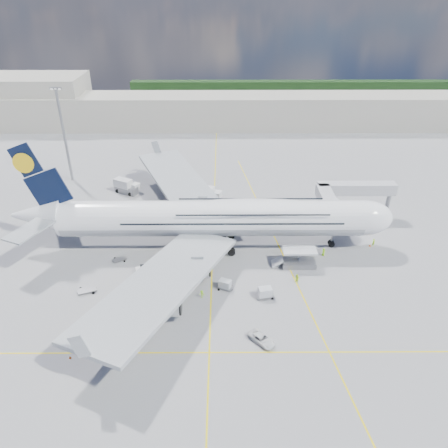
{
  "coord_description": "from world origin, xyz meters",
  "views": [
    {
      "loc": [
        1.98,
        -67.9,
        49.37
      ],
      "look_at": [
        2.38,
        8.0,
        6.55
      ],
      "focal_mm": 35.0,
      "sensor_mm": 36.0,
      "label": 1
    }
  ],
  "objects_px": {
    "light_mast": "(64,134)",
    "crew_wing": "(158,272)",
    "airliner": "(214,218)",
    "cone_wing_right_inner": "(191,289)",
    "baggage_tug": "(143,270)",
    "catering_truck_outer": "(126,187)",
    "cone_wing_left_outer": "(157,204)",
    "cargo_loader": "(298,260)",
    "dolly_row_c": "(134,287)",
    "crew_nose": "(374,242)",
    "cone_nose": "(370,245)",
    "dolly_row_b": "(127,303)",
    "dolly_back": "(120,259)",
    "service_van": "(262,339)",
    "crew_van": "(323,252)",
    "cone_tail": "(56,228)",
    "catering_truck_inner": "(207,195)",
    "dolly_nose_far": "(225,284)",
    "dolly_nose_near": "(265,292)",
    "jet_bridge": "(345,194)",
    "cone_wing_right_outer": "(70,357)",
    "dolly_row_a": "(87,290)",
    "crew_tug": "(202,294)",
    "crew_loader": "(297,279)",
    "cone_wing_left_inner": "(179,226)"
  },
  "relations": [
    {
      "from": "dolly_back",
      "to": "cone_tail",
      "type": "bearing_deg",
      "value": 111.43
    },
    {
      "from": "service_van",
      "to": "cone_wing_right_inner",
      "type": "xyz_separation_m",
      "value": [
        -11.73,
        13.1,
        -0.38
      ]
    },
    {
      "from": "baggage_tug",
      "to": "crew_van",
      "type": "bearing_deg",
      "value": -6.24
    },
    {
      "from": "jet_bridge",
      "to": "dolly_nose_near",
      "type": "relative_size",
      "value": 5.52
    },
    {
      "from": "light_mast",
      "to": "cone_wing_left_outer",
      "type": "height_order",
      "value": "light_mast"
    },
    {
      "from": "dolly_row_a",
      "to": "crew_tug",
      "type": "relative_size",
      "value": 2.35
    },
    {
      "from": "catering_truck_inner",
      "to": "catering_truck_outer",
      "type": "distance_m",
      "value": 22.02
    },
    {
      "from": "cone_wing_left_inner",
      "to": "cone_tail",
      "type": "height_order",
      "value": "cone_tail"
    },
    {
      "from": "crew_tug",
      "to": "dolly_nose_near",
      "type": "bearing_deg",
      "value": 21.77
    },
    {
      "from": "dolly_nose_far",
      "to": "dolly_nose_near",
      "type": "xyz_separation_m",
      "value": [
        7.06,
        -2.52,
        0.1
      ]
    },
    {
      "from": "catering_truck_inner",
      "to": "cone_wing_right_outer",
      "type": "xyz_separation_m",
      "value": [
        -18.89,
        -52.26,
        -1.69
      ]
    },
    {
      "from": "airliner",
      "to": "cone_wing_left_outer",
      "type": "xyz_separation_m",
      "value": [
        -14.46,
        19.24,
        -6.57
      ]
    },
    {
      "from": "jet_bridge",
      "to": "cone_wing_right_inner",
      "type": "height_order",
      "value": "jet_bridge"
    },
    {
      "from": "dolly_row_a",
      "to": "dolly_row_c",
      "type": "height_order",
      "value": "dolly_row_c"
    },
    {
      "from": "light_mast",
      "to": "crew_wing",
      "type": "height_order",
      "value": "light_mast"
    },
    {
      "from": "baggage_tug",
      "to": "catering_truck_outer",
      "type": "bearing_deg",
      "value": 89.68
    },
    {
      "from": "crew_wing",
      "to": "cone_wing_right_outer",
      "type": "distance_m",
      "value": 23.29
    },
    {
      "from": "jet_bridge",
      "to": "dolly_nose_near",
      "type": "bearing_deg",
      "value": -126.03
    },
    {
      "from": "cone_nose",
      "to": "cone_wing_right_inner",
      "type": "relative_size",
      "value": 0.98
    },
    {
      "from": "dolly_row_b",
      "to": "dolly_back",
      "type": "height_order",
      "value": "dolly_row_b"
    },
    {
      "from": "cargo_loader",
      "to": "catering_truck_inner",
      "type": "height_order",
      "value": "catering_truck_inner"
    },
    {
      "from": "cone_nose",
      "to": "cone_wing_right_outer",
      "type": "xyz_separation_m",
      "value": [
        -53.94,
        -30.91,
        -0.01
      ]
    },
    {
      "from": "crew_loader",
      "to": "crew_tug",
      "type": "bearing_deg",
      "value": -110.26
    },
    {
      "from": "service_van",
      "to": "crew_van",
      "type": "distance_m",
      "value": 28.32
    },
    {
      "from": "catering_truck_inner",
      "to": "service_van",
      "type": "height_order",
      "value": "catering_truck_inner"
    },
    {
      "from": "dolly_back",
      "to": "cone_wing_right_inner",
      "type": "distance_m",
      "value": 17.72
    },
    {
      "from": "light_mast",
      "to": "catering_truck_outer",
      "type": "bearing_deg",
      "value": -26.64
    },
    {
      "from": "catering_truck_inner",
      "to": "cone_tail",
      "type": "xyz_separation_m",
      "value": [
        -33.63,
        -13.68,
        -1.66
      ]
    },
    {
      "from": "crew_van",
      "to": "cone_wing_left_inner",
      "type": "xyz_separation_m",
      "value": [
        -30.33,
        11.88,
        -0.6
      ]
    },
    {
      "from": "catering_truck_inner",
      "to": "crew_tug",
      "type": "xyz_separation_m",
      "value": [
        0.2,
        -38.23,
        -1.13
      ]
    },
    {
      "from": "jet_bridge",
      "to": "dolly_row_c",
      "type": "relative_size",
      "value": 6.33
    },
    {
      "from": "airliner",
      "to": "cone_wing_right_inner",
      "type": "xyz_separation_m",
      "value": [
        -3.91,
        -14.75,
        -6.61
      ]
    },
    {
      "from": "crew_nose",
      "to": "cone_tail",
      "type": "height_order",
      "value": "crew_nose"
    },
    {
      "from": "dolly_back",
      "to": "crew_tug",
      "type": "xyz_separation_m",
      "value": [
        16.97,
        -11.79,
        0.49
      ]
    },
    {
      "from": "jet_bridge",
      "to": "cone_nose",
      "type": "bearing_deg",
      "value": -72.81
    },
    {
      "from": "crew_nose",
      "to": "cone_nose",
      "type": "xyz_separation_m",
      "value": [
        -0.67,
        -0.1,
        -0.63
      ]
    },
    {
      "from": "airliner",
      "to": "crew_wing",
      "type": "relative_size",
      "value": 49.25
    },
    {
      "from": "cargo_loader",
      "to": "dolly_row_c",
      "type": "xyz_separation_m",
      "value": [
        -30.64,
        -8.04,
        -0.35
      ]
    },
    {
      "from": "cone_wing_left_outer",
      "to": "baggage_tug",
      "type": "bearing_deg",
      "value": -87.75
    },
    {
      "from": "catering_truck_inner",
      "to": "cargo_loader",
      "type": "bearing_deg",
      "value": -39.19
    },
    {
      "from": "dolly_back",
      "to": "service_van",
      "type": "height_order",
      "value": "service_van"
    },
    {
      "from": "cone_tail",
      "to": "dolly_row_c",
      "type": "bearing_deg",
      "value": -46.37
    },
    {
      "from": "cargo_loader",
      "to": "dolly_nose_near",
      "type": "distance_m",
      "value": 12.2
    },
    {
      "from": "dolly_row_b",
      "to": "dolly_back",
      "type": "bearing_deg",
      "value": 88.8
    },
    {
      "from": "service_van",
      "to": "crew_tug",
      "type": "height_order",
      "value": "crew_tug"
    },
    {
      "from": "light_mast",
      "to": "dolly_nose_near",
      "type": "relative_size",
      "value": 7.49
    },
    {
      "from": "catering_truck_inner",
      "to": "airliner",
      "type": "bearing_deg",
      "value": -66.93
    },
    {
      "from": "baggage_tug",
      "to": "crew_van",
      "type": "xyz_separation_m",
      "value": [
        35.69,
        6.09,
        0.05
      ]
    },
    {
      "from": "dolly_row_c",
      "to": "catering_truck_outer",
      "type": "xyz_separation_m",
      "value": [
        -9.36,
        41.71,
        0.89
      ]
    },
    {
      "from": "crew_nose",
      "to": "cone_tail",
      "type": "xyz_separation_m",
      "value": [
        -69.35,
        7.57,
        -0.61
      ]
    }
  ]
}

